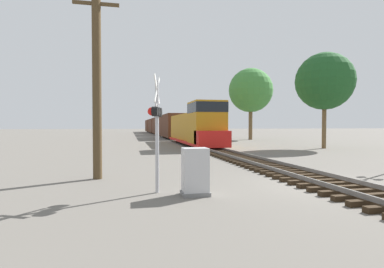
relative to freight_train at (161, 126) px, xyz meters
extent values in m
plane|color=#666059|center=(0.00, -56.94, -2.07)|extent=(400.00, 400.00, 0.00)
cube|color=black|center=(0.00, -59.04, -1.99)|extent=(2.60, 0.22, 0.16)
cube|color=black|center=(0.00, -58.44, -1.99)|extent=(2.60, 0.22, 0.16)
cube|color=black|center=(0.00, -57.84, -1.99)|extent=(2.60, 0.22, 0.16)
cube|color=black|center=(0.00, -57.24, -1.99)|extent=(2.60, 0.22, 0.16)
cube|color=black|center=(0.00, -56.64, -1.99)|extent=(2.60, 0.22, 0.16)
cube|color=black|center=(0.00, -56.04, -1.99)|extent=(2.60, 0.22, 0.16)
cube|color=black|center=(0.00, -55.44, -1.99)|extent=(2.60, 0.22, 0.16)
cube|color=black|center=(0.00, -54.84, -1.99)|extent=(2.60, 0.22, 0.16)
cube|color=black|center=(0.00, -54.24, -1.99)|extent=(2.60, 0.22, 0.16)
cube|color=black|center=(0.00, -53.64, -1.99)|extent=(2.60, 0.22, 0.16)
cube|color=black|center=(0.00, -53.04, -1.99)|extent=(2.60, 0.22, 0.16)
cube|color=black|center=(0.00, -52.44, -1.99)|extent=(2.60, 0.22, 0.16)
cube|color=black|center=(0.00, -51.84, -1.99)|extent=(2.60, 0.22, 0.16)
cube|color=black|center=(0.00, -51.24, -1.99)|extent=(2.60, 0.22, 0.16)
cube|color=black|center=(0.00, -50.64, -1.99)|extent=(2.60, 0.22, 0.16)
cube|color=black|center=(0.00, -50.04, -1.99)|extent=(2.60, 0.22, 0.16)
cube|color=black|center=(0.00, -49.44, -1.99)|extent=(2.60, 0.22, 0.16)
cube|color=black|center=(0.00, -48.84, -1.99)|extent=(2.60, 0.22, 0.16)
cube|color=black|center=(0.00, -48.24, -1.99)|extent=(2.60, 0.22, 0.16)
cube|color=black|center=(0.00, -47.64, -1.99)|extent=(2.60, 0.22, 0.16)
cube|color=black|center=(0.00, -47.04, -1.99)|extent=(2.60, 0.22, 0.16)
cube|color=black|center=(0.00, -46.44, -1.99)|extent=(2.60, 0.22, 0.16)
cube|color=black|center=(0.00, -45.84, -1.99)|extent=(2.60, 0.22, 0.16)
cube|color=black|center=(0.00, -45.24, -1.99)|extent=(2.60, 0.22, 0.16)
cube|color=black|center=(0.00, -44.64, -1.99)|extent=(2.60, 0.22, 0.16)
cube|color=black|center=(0.00, -44.04, -1.99)|extent=(2.60, 0.22, 0.16)
cube|color=black|center=(0.00, -43.44, -1.99)|extent=(2.60, 0.22, 0.16)
cube|color=black|center=(0.00, -42.84, -1.99)|extent=(2.60, 0.22, 0.16)
cube|color=black|center=(0.00, -42.24, -1.99)|extent=(2.60, 0.22, 0.16)
cube|color=black|center=(0.00, -41.64, -1.99)|extent=(2.60, 0.22, 0.16)
cube|color=black|center=(0.00, -41.04, -1.99)|extent=(2.60, 0.22, 0.16)
cube|color=black|center=(0.00, -40.44, -1.99)|extent=(2.60, 0.22, 0.16)
cube|color=black|center=(0.00, -39.84, -1.99)|extent=(2.60, 0.22, 0.16)
cube|color=black|center=(0.00, -39.24, -1.99)|extent=(2.60, 0.22, 0.16)
cube|color=black|center=(0.00, -38.64, -1.99)|extent=(2.60, 0.22, 0.16)
cube|color=black|center=(0.00, -38.04, -1.99)|extent=(2.60, 0.22, 0.16)
cube|color=black|center=(0.00, -37.44, -1.99)|extent=(2.60, 0.22, 0.16)
cube|color=slate|center=(-0.72, -56.94, -1.84)|extent=(0.07, 160.00, 0.15)
cube|color=slate|center=(0.72, -56.94, -1.84)|extent=(0.07, 160.00, 0.15)
cube|color=#B77A14|center=(0.00, -31.00, -0.17)|extent=(2.42, 12.62, 3.18)
cube|color=#B77A14|center=(0.00, -39.83, 0.28)|extent=(2.85, 3.97, 4.07)
cube|color=black|center=(0.00, -39.83, 1.71)|extent=(2.87, 4.01, 0.90)
cube|color=red|center=(0.00, -41.82, -1.05)|extent=(2.85, 1.80, 1.42)
cube|color=red|center=(0.00, -33.70, -1.64)|extent=(2.90, 17.67, 0.24)
cube|color=black|center=(0.00, -39.56, -1.57)|extent=(1.58, 2.20, 1.00)
cube|color=black|center=(0.00, -27.84, -1.57)|extent=(1.58, 2.20, 1.00)
cube|color=#4C2819|center=(0.00, -15.29, 0.11)|extent=(2.70, 14.83, 3.74)
cube|color=black|center=(0.00, -20.11, -1.62)|extent=(1.58, 2.20, 0.90)
cube|color=black|center=(0.00, -10.47, -1.62)|extent=(1.58, 2.20, 0.90)
cube|color=#4C2819|center=(0.00, 1.52, 0.11)|extent=(2.70, 14.83, 3.74)
cube|color=black|center=(0.00, -3.30, -1.62)|extent=(1.58, 2.20, 0.90)
cube|color=black|center=(0.00, 6.34, -1.62)|extent=(1.58, 2.20, 0.90)
cube|color=#4C2819|center=(0.00, 18.33, 0.11)|extent=(2.70, 14.83, 3.74)
cube|color=black|center=(0.00, 13.51, -1.62)|extent=(1.58, 2.20, 0.90)
cube|color=black|center=(0.00, 23.15, -1.62)|extent=(1.58, 2.20, 0.90)
cube|color=#4C2819|center=(0.00, 35.14, 0.11)|extent=(2.70, 14.83, 3.74)
cube|color=black|center=(0.00, 30.32, -1.62)|extent=(1.58, 2.20, 0.90)
cube|color=black|center=(0.00, 39.96, -1.62)|extent=(1.58, 2.20, 0.90)
cylinder|color=#B7B7BC|center=(-6.10, -56.89, -0.26)|extent=(0.12, 0.12, 3.62)
cube|color=white|center=(-6.10, -56.89, 1.25)|extent=(0.27, 0.90, 0.93)
cube|color=white|center=(-6.10, -56.89, 1.25)|extent=(0.27, 0.90, 0.93)
cube|color=black|center=(-6.10, -56.89, 0.53)|extent=(0.29, 0.85, 0.06)
cylinder|color=black|center=(-6.01, -56.56, 0.53)|extent=(0.25, 0.34, 0.30)
sphere|color=red|center=(-6.10, -56.53, 0.53)|extent=(0.26, 0.26, 0.26)
cylinder|color=black|center=(-6.10, -56.89, 0.53)|extent=(0.25, 0.34, 0.30)
sphere|color=red|center=(-6.19, -56.87, 0.53)|extent=(0.26, 0.26, 0.26)
cylinder|color=black|center=(-6.19, -57.23, 0.53)|extent=(0.25, 0.34, 0.30)
sphere|color=red|center=(-6.29, -57.20, 0.53)|extent=(0.26, 0.26, 0.26)
cube|color=white|center=(-6.10, -56.89, 0.70)|extent=(0.11, 0.32, 0.20)
cube|color=slate|center=(-4.98, -57.48, -2.01)|extent=(0.85, 0.71, 0.12)
cube|color=#BCBCBF|center=(-4.98, -57.48, -1.27)|extent=(0.77, 0.64, 1.35)
cylinder|color=#4C3A23|center=(-8.24, -53.88, 1.75)|extent=(0.36, 0.36, 7.64)
cube|color=#4C3A23|center=(-8.24, -53.88, 4.97)|extent=(1.80, 0.12, 0.12)
cylinder|color=brown|center=(11.18, -41.27, 0.31)|extent=(0.39, 0.39, 4.76)
sphere|color=#1E5123|center=(11.18, -41.27, 4.31)|extent=(5.40, 5.40, 5.40)
cylinder|color=brown|center=(11.47, -22.95, 0.74)|extent=(0.59, 0.59, 5.61)
sphere|color=#3D7F38|center=(11.47, -22.95, 5.57)|extent=(6.77, 6.77, 6.77)
camera|label=1|loc=(-6.97, -66.50, 0.09)|focal=28.00mm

